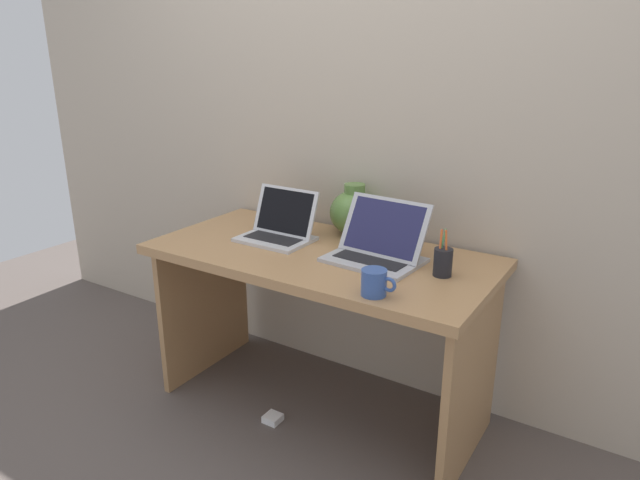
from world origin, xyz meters
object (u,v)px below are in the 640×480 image
at_px(laptop_left, 280,226).
at_px(green_vase, 354,212).
at_px(laptop_right, 378,245).
at_px(power_brick, 273,418).
at_px(coffee_mug, 375,283).
at_px(pen_cup, 443,262).

relative_size(laptop_left, green_vase, 1.36).
height_order(laptop_right, green_vase, laptop_right).
xyz_separation_m(laptop_left, power_brick, (0.12, -0.25, -0.78)).
relative_size(green_vase, power_brick, 3.23).
bearing_deg(power_brick, green_vase, 76.78).
distance_m(coffee_mug, pen_cup, 0.31).
distance_m(laptop_left, power_brick, 0.82).
bearing_deg(power_brick, pen_cup, 19.49).
relative_size(laptop_left, power_brick, 4.38).
relative_size(green_vase, pen_cup, 1.27).
bearing_deg(laptop_left, coffee_mug, -26.90).
bearing_deg(coffee_mug, green_vase, 124.99).
bearing_deg(power_brick, coffee_mug, -7.51).
bearing_deg(pen_cup, coffee_mug, -114.16).
bearing_deg(pen_cup, laptop_left, 177.88).
bearing_deg(laptop_right, laptop_left, 179.79).
bearing_deg(green_vase, power_brick, -103.22).
distance_m(laptop_right, power_brick, 0.89).
distance_m(laptop_left, pen_cup, 0.75).
height_order(green_vase, coffee_mug, green_vase).
distance_m(green_vase, coffee_mug, 0.67).
relative_size(laptop_right, pen_cup, 2.08).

